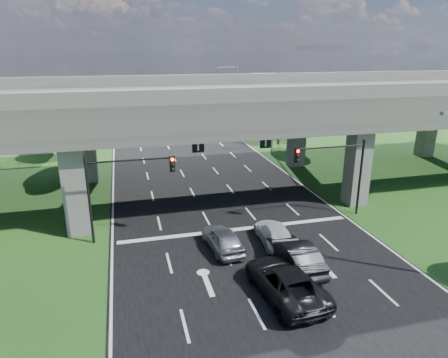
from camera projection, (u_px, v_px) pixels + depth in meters
name	position (u px, v px, depth m)	size (l,w,h in m)	color
ground	(253.00, 252.00, 25.74)	(160.00, 160.00, 0.00)	#1D4917
road	(217.00, 198.00, 34.93)	(18.00, 120.00, 0.03)	black
overpass	(211.00, 105.00, 34.29)	(80.00, 15.00, 10.00)	#343230
signal_right	(336.00, 165.00, 29.91)	(5.76, 0.54, 6.00)	black
signal_left	(122.00, 182.00, 26.19)	(5.76, 0.54, 6.00)	black
streetlight_far	(270.00, 106.00, 48.37)	(3.38, 0.25, 10.00)	gray
streetlight_beyond	(234.00, 92.00, 63.09)	(3.38, 0.25, 10.00)	gray
tree_left_near	(63.00, 120.00, 44.82)	(4.50, 4.50, 7.80)	black
tree_left_mid	(46.00, 116.00, 51.66)	(3.91, 3.90, 6.76)	black
tree_left_far	(83.00, 100.00, 59.67)	(4.80, 4.80, 8.32)	black
tree_right_near	(280.00, 111.00, 53.18)	(4.20, 4.20, 7.28)	black
tree_right_mid	(278.00, 105.00, 61.35)	(3.91, 3.90, 6.76)	black
tree_right_far	(239.00, 96.00, 67.55)	(4.50, 4.50, 7.80)	black
car_silver	(223.00, 239.00, 25.84)	(1.79, 4.45, 1.52)	#A9ABB0
car_dark	(295.00, 255.00, 23.64)	(1.78, 5.10, 1.68)	black
car_white	(274.00, 233.00, 26.74)	(1.92, 4.73, 1.37)	silver
car_trailing	(285.00, 281.00, 21.02)	(2.75, 5.97, 1.66)	black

